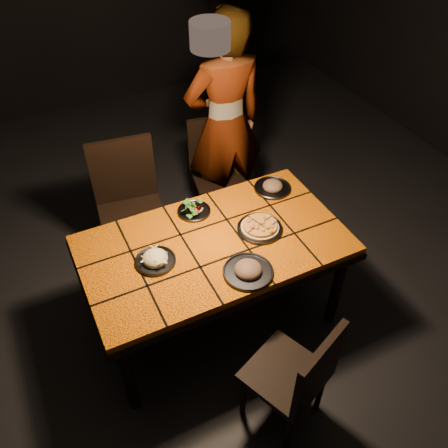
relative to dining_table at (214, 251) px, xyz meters
name	(u,v)px	position (x,y,z in m)	size (l,w,h in m)	color
room_shell	(212,136)	(0.00, 0.00, 0.83)	(6.04, 7.04, 3.08)	black
dining_table	(214,251)	(0.00, 0.00, 0.00)	(1.62, 0.92, 0.75)	orange
chair_near	(299,375)	(0.08, -0.87, -0.17)	(0.51, 0.51, 0.87)	black
chair_far_left	(129,199)	(-0.30, 0.82, -0.09)	(0.52, 0.52, 1.02)	black
chair_far_right	(215,164)	(0.50, 1.06, -0.17)	(0.46, 0.46, 0.88)	black
diner	(225,125)	(0.57, 1.00, 0.21)	(0.65, 0.42, 1.77)	brown
pendant_lamp	(210,31)	(0.00, 0.00, 1.35)	(0.18, 0.18, 1.06)	black
plate_pizza	(260,227)	(0.30, -0.02, 0.10)	(0.30, 0.30, 0.04)	#3E3D43
plate_pasta	(155,259)	(-0.38, 0.00, 0.10)	(0.24, 0.24, 0.08)	#3E3D43
plate_salad	(194,209)	(0.00, 0.31, 0.10)	(0.22, 0.22, 0.07)	#3E3D43
plate_mushroom_a	(248,270)	(0.07, -0.31, 0.10)	(0.29, 0.29, 0.10)	#3E3D43
plate_mushroom_b	(273,186)	(0.58, 0.29, 0.10)	(0.25, 0.25, 0.08)	#3E3D43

